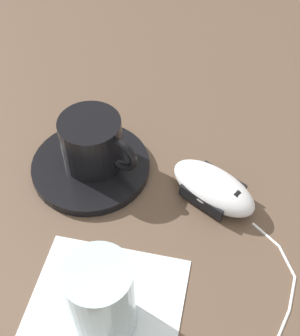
% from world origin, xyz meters
% --- Properties ---
extents(ground_plane, '(3.00, 3.00, 0.00)m').
position_xyz_m(ground_plane, '(0.00, 0.00, 0.00)').
color(ground_plane, brown).
extents(saucer, '(0.16, 0.16, 0.01)m').
position_xyz_m(saucer, '(0.12, 0.03, 0.01)').
color(saucer, black).
rests_on(saucer, ground).
extents(coffee_cup, '(0.09, 0.09, 0.07)m').
position_xyz_m(coffee_cup, '(0.12, 0.02, 0.05)').
color(coffee_cup, black).
rests_on(coffee_cup, saucer).
extents(computer_mouse, '(0.13, 0.11, 0.04)m').
position_xyz_m(computer_mouse, '(0.04, -0.12, 0.02)').
color(computer_mouse, silver).
rests_on(computer_mouse, ground).
extents(mouse_cable, '(0.23, 0.14, 0.00)m').
position_xyz_m(mouse_cable, '(-0.13, -0.12, 0.00)').
color(mouse_cable, white).
rests_on(mouse_cable, ground).
extents(napkin_under_glass, '(0.22, 0.22, 0.00)m').
position_xyz_m(napkin_under_glass, '(-0.08, 0.04, 0.00)').
color(napkin_under_glass, white).
rests_on(napkin_under_glass, ground).
extents(drinking_glass, '(0.07, 0.07, 0.10)m').
position_xyz_m(drinking_glass, '(-0.09, 0.04, 0.05)').
color(drinking_glass, silver).
rests_on(drinking_glass, napkin_under_glass).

